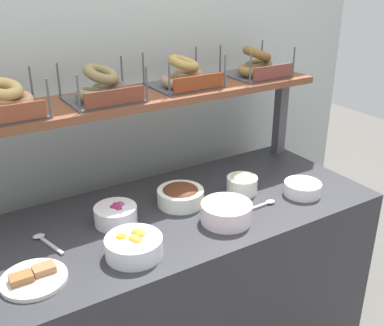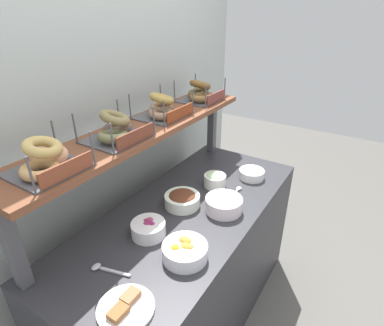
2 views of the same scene
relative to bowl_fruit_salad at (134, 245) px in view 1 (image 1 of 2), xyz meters
The scene contains 17 objects.
back_wall 0.85m from the bowl_fruit_salad, 68.05° to the left, with size 2.83×0.06×2.40m, color #A9B3AF.
deli_counter 0.58m from the bowl_fruit_salad, 31.93° to the left, with size 1.63×0.70×0.85m, color #2D2D33.
shelf_riser_right 1.16m from the bowl_fruit_salad, 23.35° to the left, with size 0.05×0.05×0.40m, color #4C4C51.
upper_shelf 0.66m from the bowl_fruit_salad, 56.93° to the left, with size 1.59×0.32×0.03m, color brown.
bowl_fruit_salad is the anchor object (origin of this frame).
bowl_egg_salad 0.82m from the bowl_fruit_salad, ahead, with size 0.16×0.16×0.07m.
bowl_beet_salad 0.23m from the bowl_fruit_salad, 81.96° to the left, with size 0.17×0.17×0.08m.
bowl_cream_cheese 0.40m from the bowl_fruit_salad, ahead, with size 0.20×0.20×0.10m.
bowl_scallion_spread 0.63m from the bowl_fruit_salad, 16.50° to the left, with size 0.13×0.13×0.09m.
bowl_chocolate_spread 0.40m from the bowl_fruit_salad, 35.62° to the left, with size 0.19×0.19×0.08m.
serving_plate_white 0.34m from the bowl_fruit_salad, behind, with size 0.21×0.21×0.04m.
serving_spoon_near_plate 0.34m from the bowl_fruit_salad, 135.01° to the left, with size 0.07×0.17×0.01m.
serving_spoon_by_edge 0.60m from the bowl_fruit_salad, ahead, with size 0.18×0.03×0.01m.
bagel_basket_sesame 0.67m from the bowl_fruit_salad, 121.94° to the left, with size 0.28×0.26×0.14m.
bagel_basket_poppy 0.63m from the bowl_fruit_salad, 77.59° to the left, with size 0.28×0.25×0.15m.
bagel_basket_everything 0.80m from the bowl_fruit_salad, 43.91° to the left, with size 0.28×0.25×0.14m.
bagel_basket_cinnamon_raisin 1.08m from the bowl_fruit_salad, 27.34° to the left, with size 0.27×0.25×0.15m.
Camera 1 is at (-0.84, -1.43, 1.79)m, focal length 43.51 mm.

